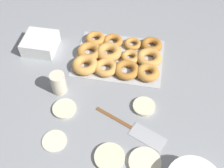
# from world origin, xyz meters

# --- Properties ---
(ground_plane) EXTENTS (3.00, 3.00, 0.00)m
(ground_plane) POSITION_xyz_m (0.00, 0.00, 0.00)
(ground_plane) COLOR gray
(pancake_0) EXTENTS (0.11, 0.11, 0.01)m
(pancake_0) POSITION_xyz_m (-0.05, 0.23, 0.01)
(pancake_0) COLOR beige
(pancake_0) RESTS_ON ground_plane
(pancake_1) EXTENTS (0.09, 0.09, 0.01)m
(pancake_1) POSITION_xyz_m (0.16, 0.20, 0.00)
(pancake_1) COLOR beige
(pancake_1) RESTS_ON ground_plane
(pancake_2) EXTENTS (0.09, 0.09, 0.01)m
(pancake_2) POSITION_xyz_m (-0.14, 0.00, 0.01)
(pancake_2) COLOR beige
(pancake_2) RESTS_ON ground_plane
(pancake_3) EXTENTS (0.09, 0.09, 0.01)m
(pancake_3) POSITION_xyz_m (0.16, 0.06, 0.01)
(pancake_3) COLOR beige
(pancake_3) RESTS_ON ground_plane
(pancake_4) EXTENTS (0.11, 0.11, 0.01)m
(pancake_4) POSITION_xyz_m (-0.17, 0.23, 0.01)
(pancake_4) COLOR beige
(pancake_4) RESTS_ON ground_plane
(donut_tray) EXTENTS (0.39, 0.30, 0.04)m
(donut_tray) POSITION_xyz_m (0.01, -0.24, 0.02)
(donut_tray) COLOR #ADAFB5
(donut_tray) RESTS_ON ground_plane
(container_stack) EXTENTS (0.15, 0.14, 0.06)m
(container_stack) POSITION_xyz_m (0.37, -0.25, 0.03)
(container_stack) COLOR white
(container_stack) RESTS_ON ground_plane
(paper_cup) EXTENTS (0.06, 0.06, 0.09)m
(paper_cup) POSITION_xyz_m (0.21, -0.03, 0.05)
(paper_cup) COLOR beige
(paper_cup) RESTS_ON ground_plane
(spatula) EXTENTS (0.28, 0.15, 0.01)m
(spatula) POSITION_xyz_m (-0.14, 0.11, 0.00)
(spatula) COLOR brown
(spatula) RESTS_ON ground_plane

